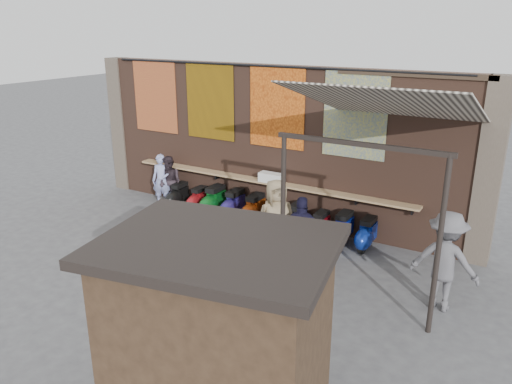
% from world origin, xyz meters
% --- Properties ---
extents(ground, '(70.00, 70.00, 0.00)m').
position_xyz_m(ground, '(0.00, 0.00, 0.00)').
color(ground, '#474749').
rests_on(ground, ground).
extents(brick_wall, '(10.00, 0.40, 4.00)m').
position_xyz_m(brick_wall, '(0.00, 2.70, 2.00)').
color(brick_wall, brown).
rests_on(brick_wall, ground).
extents(pier_left, '(0.50, 0.50, 4.00)m').
position_xyz_m(pier_left, '(-5.20, 2.70, 2.00)').
color(pier_left, '#4C4238').
rests_on(pier_left, ground).
extents(pier_right, '(0.50, 0.50, 4.00)m').
position_xyz_m(pier_right, '(5.20, 2.70, 2.00)').
color(pier_right, '#4C4238').
rests_on(pier_right, ground).
extents(eating_counter, '(8.00, 0.32, 0.05)m').
position_xyz_m(eating_counter, '(0.00, 2.33, 1.10)').
color(eating_counter, '#9E7A51').
rests_on(eating_counter, brick_wall).
extents(shelf_box, '(0.65, 0.27, 0.24)m').
position_xyz_m(shelf_box, '(0.27, 2.30, 1.24)').
color(shelf_box, white).
rests_on(shelf_box, eating_counter).
extents(tapestry_redgold, '(1.50, 0.02, 2.00)m').
position_xyz_m(tapestry_redgold, '(-3.60, 2.48, 3.00)').
color(tapestry_redgold, maroon).
rests_on(tapestry_redgold, brick_wall).
extents(tapestry_sun, '(1.50, 0.02, 2.00)m').
position_xyz_m(tapestry_sun, '(-1.70, 2.48, 3.00)').
color(tapestry_sun, '#BB7E0B').
rests_on(tapestry_sun, brick_wall).
extents(tapestry_orange, '(1.50, 0.02, 2.00)m').
position_xyz_m(tapestry_orange, '(0.30, 2.48, 3.00)').
color(tapestry_orange, orange).
rests_on(tapestry_orange, brick_wall).
extents(tapestry_multi, '(1.50, 0.02, 2.00)m').
position_xyz_m(tapestry_multi, '(2.30, 2.48, 3.00)').
color(tapestry_multi, '#284494').
rests_on(tapestry_multi, brick_wall).
extents(hang_rail, '(9.50, 0.06, 0.06)m').
position_xyz_m(hang_rail, '(0.00, 2.47, 3.98)').
color(hang_rail, black).
rests_on(hang_rail, brick_wall).
extents(scooter_stool_0, '(0.34, 0.74, 0.71)m').
position_xyz_m(scooter_stool_0, '(-2.55, 2.00, 0.35)').
color(scooter_stool_0, black).
rests_on(scooter_stool_0, ground).
extents(scooter_stool_1, '(0.32, 0.72, 0.68)m').
position_xyz_m(scooter_stool_1, '(-1.88, 2.04, 0.34)').
color(scooter_stool_1, maroon).
rests_on(scooter_stool_1, ground).
extents(scooter_stool_2, '(0.39, 0.87, 0.83)m').
position_xyz_m(scooter_stool_2, '(-1.31, 1.97, 0.41)').
color(scooter_stool_2, '#0B4F19').
rests_on(scooter_stool_2, ground).
extents(scooter_stool_3, '(0.38, 0.84, 0.80)m').
position_xyz_m(scooter_stool_3, '(-0.71, 2.02, 0.40)').
color(scooter_stool_3, navy).
rests_on(scooter_stool_3, ground).
extents(scooter_stool_4, '(0.38, 0.84, 0.80)m').
position_xyz_m(scooter_stool_4, '(-0.07, 1.98, 0.40)').
color(scooter_stool_4, '#9A380E').
rests_on(scooter_stool_4, ground).
extents(scooter_stool_5, '(0.36, 0.79, 0.75)m').
position_xyz_m(scooter_stool_5, '(0.54, 1.95, 0.38)').
color(scooter_stool_5, '#121347').
rests_on(scooter_stool_5, ground).
extents(scooter_stool_6, '(0.37, 0.83, 0.79)m').
position_xyz_m(scooter_stool_6, '(1.15, 1.96, 0.39)').
color(scooter_stool_6, black).
rests_on(scooter_stool_6, ground).
extents(scooter_stool_7, '(0.33, 0.73, 0.70)m').
position_xyz_m(scooter_stool_7, '(1.79, 1.96, 0.35)').
color(scooter_stool_7, maroon).
rests_on(scooter_stool_7, ground).
extents(scooter_stool_8, '(0.37, 0.81, 0.77)m').
position_xyz_m(scooter_stool_8, '(2.35, 2.00, 0.39)').
color(scooter_stool_8, navy).
rests_on(scooter_stool_8, ground).
extents(scooter_stool_9, '(0.35, 0.79, 0.75)m').
position_xyz_m(scooter_stool_9, '(2.92, 2.02, 0.37)').
color(scooter_stool_9, navy).
rests_on(scooter_stool_9, ground).
extents(diner_left, '(0.64, 0.53, 1.49)m').
position_xyz_m(diner_left, '(-3.07, 1.93, 0.75)').
color(diner_left, '#939DD6').
rests_on(diner_left, ground).
extents(diner_right, '(0.71, 0.55, 1.45)m').
position_xyz_m(diner_right, '(-2.83, 2.00, 0.73)').
color(diner_right, '#2E232A').
rests_on(diner_right, ground).
extents(shopper_navy, '(1.03, 0.66, 1.63)m').
position_xyz_m(shopper_navy, '(2.07, 0.35, 0.81)').
color(shopper_navy, black).
rests_on(shopper_navy, ground).
extents(shopper_grey, '(1.23, 0.74, 1.87)m').
position_xyz_m(shopper_grey, '(4.90, 0.29, 0.94)').
color(shopper_grey, '#5A585D').
rests_on(shopper_grey, ground).
extents(shopper_tan, '(1.04, 1.05, 1.84)m').
position_xyz_m(shopper_tan, '(1.36, 0.52, 0.92)').
color(shopper_tan, '#8F7B5B').
rests_on(shopper_tan, ground).
extents(market_stall, '(2.62, 2.14, 2.54)m').
position_xyz_m(market_stall, '(3.11, -4.16, 1.27)').
color(market_stall, black).
rests_on(market_stall, ground).
extents(stall_roof, '(2.94, 2.45, 0.12)m').
position_xyz_m(stall_roof, '(3.11, -4.16, 2.60)').
color(stall_roof, black).
rests_on(stall_roof, market_stall).
extents(stall_sign, '(1.19, 0.25, 0.50)m').
position_xyz_m(stall_sign, '(2.95, -3.26, 1.84)').
color(stall_sign, gold).
rests_on(stall_sign, market_stall).
extents(stall_shelf, '(1.93, 0.44, 0.06)m').
position_xyz_m(stall_shelf, '(2.95, -3.26, 0.93)').
color(stall_shelf, '#473321').
rests_on(stall_shelf, market_stall).
extents(awning_canvas, '(3.20, 3.28, 0.97)m').
position_xyz_m(awning_canvas, '(3.50, 0.90, 3.55)').
color(awning_canvas, beige).
rests_on(awning_canvas, brick_wall).
extents(awning_ledger, '(3.30, 0.08, 0.12)m').
position_xyz_m(awning_ledger, '(3.50, 2.49, 3.95)').
color(awning_ledger, '#33261C').
rests_on(awning_ledger, brick_wall).
extents(awning_header, '(3.00, 0.08, 0.08)m').
position_xyz_m(awning_header, '(3.50, -0.60, 3.08)').
color(awning_header, black).
rests_on(awning_header, awning_post_left).
extents(awning_post_left, '(0.09, 0.09, 3.10)m').
position_xyz_m(awning_post_left, '(2.10, -0.60, 1.55)').
color(awning_post_left, black).
rests_on(awning_post_left, ground).
extents(awning_post_right, '(0.09, 0.09, 3.10)m').
position_xyz_m(awning_post_right, '(4.90, -0.60, 1.55)').
color(awning_post_right, black).
rests_on(awning_post_right, ground).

